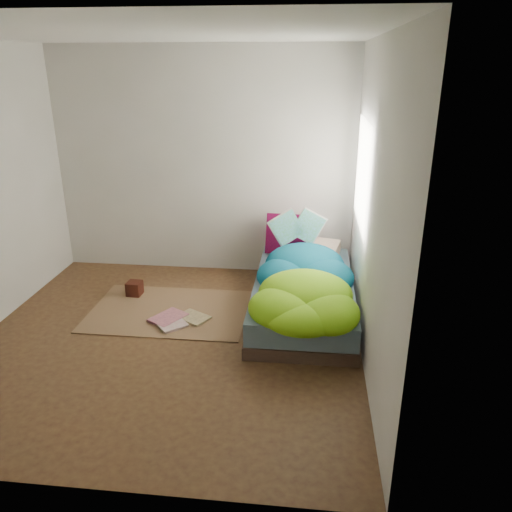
# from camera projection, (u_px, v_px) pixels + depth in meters

# --- Properties ---
(ground) EXTENTS (3.50, 3.50, 0.00)m
(ground) POSITION_uv_depth(u_px,v_px,m) (169.00, 339.00, 4.62)
(ground) COLOR #45271A
(ground) RESTS_ON ground
(room_walls) EXTENTS (3.54, 3.54, 2.62)m
(room_walls) POSITION_uv_depth(u_px,v_px,m) (158.00, 164.00, 4.03)
(room_walls) COLOR beige
(room_walls) RESTS_ON ground
(bed) EXTENTS (1.00, 2.00, 0.34)m
(bed) POSITION_uv_depth(u_px,v_px,m) (303.00, 296.00, 5.10)
(bed) COLOR #35251C
(bed) RESTS_ON ground
(duvet) EXTENTS (0.96, 1.84, 0.34)m
(duvet) POSITION_uv_depth(u_px,v_px,m) (304.00, 273.00, 4.77)
(duvet) COLOR navy
(duvet) RESTS_ON bed
(rug) EXTENTS (1.60, 1.10, 0.01)m
(rug) POSITION_uv_depth(u_px,v_px,m) (169.00, 311.00, 5.14)
(rug) COLOR brown
(rug) RESTS_ON ground
(pillow_floral) EXTENTS (0.67, 0.51, 0.13)m
(pillow_floral) POSITION_uv_depth(u_px,v_px,m) (312.00, 249.00, 5.68)
(pillow_floral) COLOR beige
(pillow_floral) RESTS_ON bed
(pillow_magenta) EXTENTS (0.46, 0.17, 0.46)m
(pillow_magenta) POSITION_uv_depth(u_px,v_px,m) (287.00, 234.00, 5.69)
(pillow_magenta) COLOR #510532
(pillow_magenta) RESTS_ON bed
(open_book) EXTENTS (0.52, 0.26, 0.31)m
(open_book) POSITION_uv_depth(u_px,v_px,m) (298.00, 218.00, 5.34)
(open_book) COLOR #2A832B
(open_book) RESTS_ON duvet
(wooden_box) EXTENTS (0.16, 0.16, 0.15)m
(wooden_box) POSITION_uv_depth(u_px,v_px,m) (135.00, 288.00, 5.46)
(wooden_box) COLOR #32190B
(wooden_box) RESTS_ON rug
(floor_book_a) EXTENTS (0.42, 0.43, 0.03)m
(floor_book_a) POSITION_uv_depth(u_px,v_px,m) (157.00, 326.00, 4.81)
(floor_book_a) COLOR silver
(floor_book_a) RESTS_ON rug
(floor_book_b) EXTENTS (0.40, 0.43, 0.03)m
(floor_book_b) POSITION_uv_depth(u_px,v_px,m) (160.00, 314.00, 5.02)
(floor_book_b) COLOR #D97D86
(floor_book_b) RESTS_ON rug
(floor_book_c) EXTENTS (0.38, 0.35, 0.02)m
(floor_book_c) POSITION_uv_depth(u_px,v_px,m) (185.00, 322.00, 4.88)
(floor_book_c) COLOR tan
(floor_book_c) RESTS_ON rug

